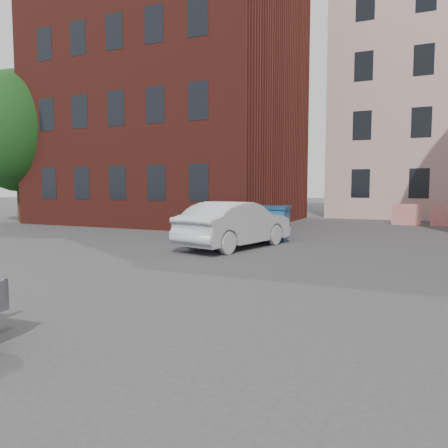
% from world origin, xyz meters
% --- Properties ---
extents(ground, '(120.00, 120.00, 0.00)m').
position_xyz_m(ground, '(0.00, 0.00, 0.00)').
color(ground, '#38383A').
rests_on(ground, ground).
extents(building_brick, '(12.00, 10.00, 14.00)m').
position_xyz_m(building_brick, '(-9.00, 13.00, 7.00)').
color(building_brick, '#591E16').
rests_on(building_brick, ground).
extents(far_building, '(6.00, 6.00, 8.00)m').
position_xyz_m(far_building, '(-20.00, 22.00, 4.00)').
color(far_building, maroon).
rests_on(far_building, ground).
extents(tree, '(5.28, 5.28, 8.30)m').
position_xyz_m(tree, '(-16.00, 9.00, 5.17)').
color(tree, '#3D2B1C').
rests_on(tree, ground).
extents(barriers, '(4.70, 0.18, 1.00)m').
position_xyz_m(barriers, '(4.20, 15.00, 0.50)').
color(barriers, red).
rests_on(barriers, ground).
extents(dumpster, '(2.94, 1.79, 1.16)m').
position_xyz_m(dumpster, '(-2.41, 6.94, 0.58)').
color(dumpster, '#205E9C').
rests_on(dumpster, ground).
extents(silver_car, '(2.40, 4.47, 1.40)m').
position_xyz_m(silver_car, '(-1.97, 4.64, 0.70)').
color(silver_car, '#B5B8BD').
rests_on(silver_car, ground).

